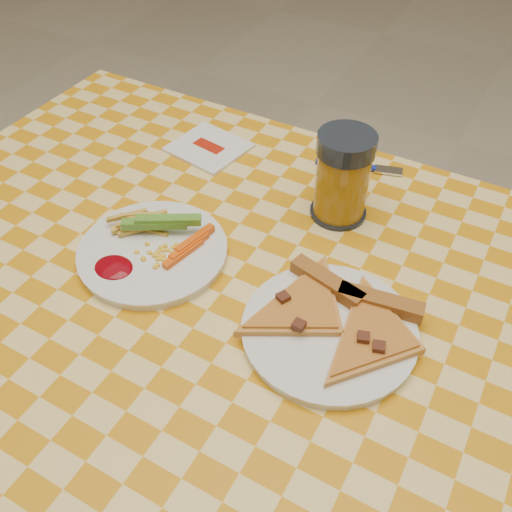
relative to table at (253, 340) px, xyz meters
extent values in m
cylinder|color=silver|center=(-0.54, 0.34, -0.33)|extent=(0.06, 0.06, 0.71)
cube|color=brown|center=(0.00, 0.00, 0.05)|extent=(1.20, 0.80, 0.04)
cylinder|color=white|center=(-0.18, 0.02, 0.08)|extent=(0.23, 0.23, 0.01)
cylinder|color=white|center=(0.11, 0.01, 0.08)|extent=(0.28, 0.28, 0.01)
cube|color=#2A6A10|center=(-0.18, 0.05, 0.11)|extent=(0.10, 0.08, 0.02)
cube|color=#E84F0A|center=(-0.13, 0.04, 0.09)|extent=(0.06, 0.08, 0.02)
ellipsoid|color=#71020B|center=(-0.20, -0.04, 0.09)|extent=(0.06, 0.05, 0.01)
cube|color=#8E5B20|center=(0.08, 0.07, 0.10)|extent=(0.12, 0.05, 0.02)
cube|color=#8E5B20|center=(0.15, 0.07, 0.10)|extent=(0.12, 0.04, 0.02)
cylinder|color=black|center=(0.02, 0.24, 0.08)|extent=(0.09, 0.09, 0.01)
cylinder|color=#91620F|center=(0.02, 0.24, 0.13)|extent=(0.08, 0.08, 0.12)
cylinder|color=black|center=(0.02, 0.24, 0.21)|extent=(0.09, 0.09, 0.03)
cube|color=white|center=(-0.26, 0.29, 0.08)|extent=(0.14, 0.14, 0.01)
cube|color=#AA1909|center=(-0.26, 0.29, 0.08)|extent=(0.06, 0.03, 0.00)
cube|color=navy|center=(-0.02, 0.36, 0.08)|extent=(0.11, 0.04, 0.01)
cube|color=silver|center=(0.06, 0.39, 0.08)|extent=(0.05, 0.03, 0.00)
camera|label=1|loc=(0.25, -0.44, 0.67)|focal=40.00mm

